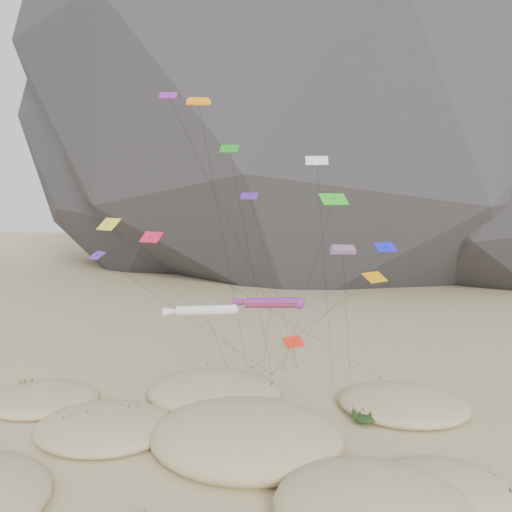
# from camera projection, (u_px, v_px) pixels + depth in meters

# --- Properties ---
(ground) EXTENTS (500.00, 500.00, 0.00)m
(ground) POSITION_uv_depth(u_px,v_px,m) (213.00, 479.00, 36.53)
(ground) COLOR #CCB789
(ground) RESTS_ON ground
(rock_headland) EXTENTS (226.37, 148.64, 177.50)m
(rock_headland) POSITION_uv_depth(u_px,v_px,m) (333.00, 17.00, 143.72)
(rock_headland) COLOR black
(rock_headland) RESTS_ON ground
(dunes) EXTENTS (47.70, 36.64, 4.11)m
(dunes) POSITION_uv_depth(u_px,v_px,m) (211.00, 446.00, 40.08)
(dunes) COLOR #CCB789
(dunes) RESTS_ON ground
(dune_grass) EXTENTS (44.68, 28.38, 1.58)m
(dune_grass) POSITION_uv_depth(u_px,v_px,m) (223.00, 449.00, 39.23)
(dune_grass) COLOR black
(dune_grass) RESTS_ON ground
(kite_stakes) EXTENTS (22.27, 5.49, 0.30)m
(kite_stakes) POSITION_uv_depth(u_px,v_px,m) (275.00, 372.00, 58.89)
(kite_stakes) COLOR #3F2D1E
(kite_stakes) RESTS_ON ground
(rainbow_tube_kite) EXTENTS (7.20, 12.25, 11.71)m
(rainbow_tube_kite) POSITION_uv_depth(u_px,v_px,m) (269.00, 303.00, 46.15)
(rainbow_tube_kite) COLOR red
(rainbow_tube_kite) RESTS_ON ground
(white_tube_kite) EXTENTS (6.72, 14.20, 11.75)m
(white_tube_kite) POSITION_uv_depth(u_px,v_px,m) (202.00, 310.00, 42.07)
(white_tube_kite) COLOR silver
(white_tube_kite) RESTS_ON ground
(orange_parafoil) EXTENTS (4.42, 9.74, 30.42)m
(orange_parafoil) POSITION_uv_depth(u_px,v_px,m) (199.00, 106.00, 49.08)
(orange_parafoil) COLOR orange
(orange_parafoil) RESTS_ON ground
(multi_parafoil) EXTENTS (2.57, 7.66, 16.01)m
(multi_parafoil) POSITION_uv_depth(u_px,v_px,m) (343.00, 251.00, 48.58)
(multi_parafoil) COLOR red
(multi_parafoil) RESTS_ON ground
(delta_kites) EXTENTS (29.18, 19.30, 29.79)m
(delta_kites) POSITION_uv_depth(u_px,v_px,m) (250.00, 228.00, 46.25)
(delta_kites) COLOR #4F1B9E
(delta_kites) RESTS_ON ground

